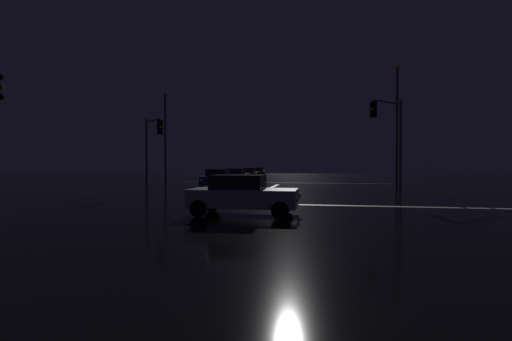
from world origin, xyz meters
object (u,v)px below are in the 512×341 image
Objects in this scene: sedan_orange at (247,174)px; traffic_signal_nw at (152,140)px; sedan_blue at (218,178)px; streetlamp_left_near at (165,131)px; sedan_red at (235,176)px; sedan_silver_crossing at (242,194)px; streetlamp_right_near at (397,118)px; traffic_signal_ne at (390,129)px; sedan_black at (256,173)px.

traffic_signal_nw is at bearing -107.88° from sedan_orange.
sedan_blue is 0.49× the size of streetlamp_left_near.
sedan_red is 1.00× the size of sedan_silver_crossing.
sedan_orange is at bearing 101.34° from sedan_silver_crossing.
sedan_silver_crossing is at bearing -70.50° from sedan_blue.
sedan_orange is 17.42m from streetlamp_right_near.
sedan_red is 0.77× the size of traffic_signal_nw.
sedan_orange is (0.14, 11.27, 0.00)m from sedan_blue.
traffic_signal_nw reaches higher than sedan_orange.
sedan_red is 0.66× the size of traffic_signal_ne.
traffic_signal_ne is (13.18, -20.50, 3.63)m from sedan_black.
streetlamp_right_near is at bearing 17.82° from traffic_signal_nw.
sedan_blue and sedan_red have the same top height.
sedan_black is at bearing 135.71° from streetlamp_right_near.
streetlamp_left_near is at bearing 105.12° from traffic_signal_nw.
sedan_red is at bearing -89.09° from sedan_black.
traffic_signal_ne is (7.63, 12.85, 3.63)m from sedan_silver_crossing.
traffic_signal_ne is at bearing -47.21° from sedan_orange.
sedan_black is at bearing 99.45° from sedan_silver_crossing.
sedan_orange is 1.00× the size of sedan_silver_crossing.
streetlamp_left_near is at bearing 151.58° from sedan_blue.
sedan_black is 0.66× the size of traffic_signal_ne.
traffic_signal_nw is (-17.59, -0.08, -0.59)m from traffic_signal_ne.
traffic_signal_nw reaches higher than sedan_black.
sedan_black is 0.42× the size of streetlamp_right_near.
streetlamp_left_near is 20.86m from streetlamp_right_near.
sedan_red is 21.62m from sedan_silver_crossing.
streetlamp_right_near is at bearing -44.29° from sedan_black.
traffic_signal_nw is 0.64× the size of streetlamp_left_near.
sedan_orange is 19.51m from traffic_signal_ne.
traffic_signal_ne is (12.98, -8.10, 3.63)m from sedan_red.
streetlamp_left_near reaches higher than sedan_silver_crossing.
streetlamp_right_near is at bearing -28.63° from sedan_orange.
traffic_signal_ne is (13.02, -14.07, 3.63)m from sedan_orange.
streetlamp_left_near is 0.85× the size of streetlamp_right_near.
sedan_silver_crossing is (5.40, -26.92, 0.00)m from sedan_orange.
sedan_black is 16.21m from streetlamp_left_near.
traffic_signal_ne reaches higher than sedan_blue.
sedan_orange is at bearing 52.01° from streetlamp_left_near.
streetlamp_right_near is (9.22, 18.94, 5.10)m from sedan_silver_crossing.
sedan_black is 33.80m from sedan_silver_crossing.
sedan_orange is at bearing 89.28° from sedan_blue.
sedan_red is at bearing -89.58° from sedan_orange.
sedan_blue is 1.00× the size of sedan_orange.
sedan_blue is at bearing -92.01° from sedan_red.
traffic_signal_ne is 0.74× the size of streetlamp_left_near.
sedan_blue is at bearing -167.41° from streetlamp_right_near.
sedan_blue is at bearing -89.97° from sedan_black.
traffic_signal_nw is (-9.96, 12.77, 3.05)m from sedan_silver_crossing.
sedan_blue is 15.96m from streetlamp_right_near.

